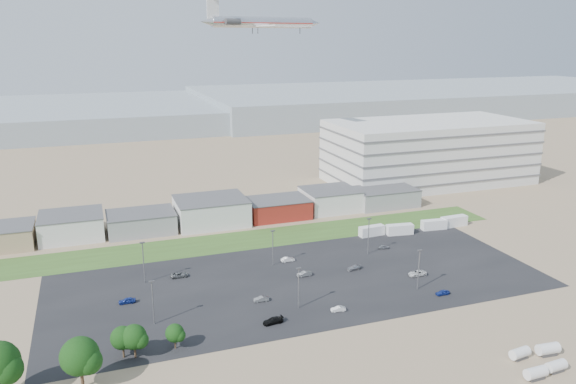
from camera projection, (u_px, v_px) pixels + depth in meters
name	position (u px, v px, depth m)	size (l,w,h in m)	color
ground	(311.00, 321.00, 118.15)	(700.00, 700.00, 0.00)	#937B5E
parking_lot	(300.00, 280.00, 137.92)	(120.00, 50.00, 0.01)	black
grass_strip	(245.00, 240.00, 165.34)	(160.00, 16.00, 0.02)	#38551F
hills_backdrop	(202.00, 112.00, 415.87)	(700.00, 200.00, 9.00)	gray
building_row	(177.00, 215.00, 176.01)	(170.00, 20.00, 8.00)	silver
parking_garage	(428.00, 152.00, 230.28)	(80.00, 40.00, 25.00)	silver
storage_tank_nw	(520.00, 353.00, 104.08)	(3.86, 1.93, 2.31)	silver
storage_tank_ne	(548.00, 349.00, 105.26)	(4.26, 2.13, 2.56)	silver
storage_tank_sw	(536.00, 373.00, 97.87)	(3.98, 1.99, 2.39)	silver
storage_tank_se	(556.00, 366.00, 100.03)	(3.79, 1.90, 2.28)	silver
box_trailer_a	(372.00, 231.00, 168.88)	(7.93, 2.48, 2.97)	silver
box_trailer_b	(400.00, 229.00, 169.96)	(8.19, 2.56, 3.07)	silver
box_trailer_c	(434.00, 225.00, 174.46)	(7.98, 2.49, 2.99)	silver
box_trailer_d	(454.00, 221.00, 177.25)	(8.63, 2.70, 3.24)	silver
tree_left	(80.00, 360.00, 94.35)	(7.05, 7.05, 10.58)	black
tree_mid	(123.00, 340.00, 103.86)	(4.72, 4.72, 7.08)	black
tree_right	(134.00, 339.00, 103.68)	(5.04, 5.04, 7.55)	black
tree_near	(175.00, 335.00, 107.01)	(3.85, 3.85, 5.77)	black
lightpole_front_l	(153.00, 303.00, 115.73)	(1.14, 0.48, 9.70)	slate
lightpole_front_m	(299.00, 288.00, 122.72)	(1.12, 0.47, 9.49)	slate
lightpole_front_r	(419.00, 270.00, 131.94)	(1.16, 0.49, 9.90)	slate
lightpole_back_l	(144.00, 263.00, 135.35)	(1.23, 0.51, 10.45)	slate
lightpole_back_m	(273.00, 248.00, 146.12)	(1.12, 0.47, 9.54)	slate
lightpole_back_r	(368.00, 236.00, 153.50)	(1.21, 0.51, 10.32)	slate
airliner	(263.00, 22.00, 201.38)	(48.24, 32.89, 14.25)	silver
parked_car_0	(417.00, 273.00, 140.55)	(2.16, 4.69, 1.30)	silver
parked_car_2	(443.00, 292.00, 130.11)	(1.35, 3.34, 1.14)	navy
parked_car_3	(273.00, 321.00, 117.02)	(1.79, 4.41, 1.28)	black
parked_car_4	(261.00, 299.00, 126.86)	(1.22, 3.51, 1.15)	#595B5E
parked_car_5	(127.00, 301.00, 125.96)	(1.52, 3.78, 1.29)	navy
parked_car_7	(304.00, 274.00, 140.25)	(1.34, 3.84, 1.27)	#595B5E
parked_car_8	(384.00, 247.00, 158.55)	(1.30, 3.22, 1.10)	#A5A5AA
parked_car_9	(180.00, 275.00, 139.69)	(2.03, 4.40, 1.22)	#595B5E
parked_car_10	(134.00, 343.00, 108.54)	(1.81, 4.44, 1.29)	#595B5E
parked_car_11	(288.00, 259.00, 149.44)	(1.31, 3.75, 1.24)	silver
parked_car_12	(354.00, 268.00, 144.15)	(1.56, 3.83, 1.11)	#A5A5AA
parked_car_13	(338.00, 309.00, 122.27)	(1.15, 3.29, 1.08)	silver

